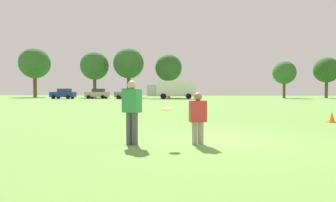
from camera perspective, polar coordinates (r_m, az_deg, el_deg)
The scene contains 15 objects.
ground_plane at distance 8.39m, azimuth 10.31°, elevation -7.71°, with size 157.69×157.69×0.00m, color #608C3D.
player_thrower at distance 7.54m, azimuth -7.21°, elevation -1.51°, with size 0.53×0.42×1.68m.
player_defender at distance 7.57m, azimuth 5.96°, elevation -2.93°, with size 0.48×0.35×1.37m.
frisbee at distance 7.22m, azimuth -0.25°, elevation -1.58°, with size 0.27×0.27×0.06m.
traffic_cone at distance 14.81m, azimuth 29.86°, elevation -2.83°, with size 0.32×0.32×0.48m.
parked_car_near_left at distance 54.00m, azimuth -20.13°, elevation 1.38°, with size 4.29×2.39×1.82m.
parked_car_mid_left at distance 53.65m, azimuth -13.87°, elevation 1.44°, with size 4.29×2.39×1.82m.
parked_car_center at distance 50.81m, azimuth -8.13°, elevation 1.45°, with size 4.29×2.39×1.82m.
box_truck at distance 50.88m, azimuth 0.91°, elevation 2.41°, with size 8.61×3.30×3.18m.
tree_west_oak at distance 71.34m, azimuth -25.03°, elevation 6.80°, with size 6.78×6.78×11.02m.
tree_west_maple at distance 64.32m, azimuth -14.43°, elevation 6.77°, with size 6.09×6.09×9.89m.
tree_center_elm at distance 62.56m, azimuth -7.86°, elevation 7.40°, with size 6.53×6.53×10.61m.
tree_east_birch at distance 59.06m, azimuth 0.10°, elevation 6.58°, with size 5.46×5.46×8.88m.
tree_east_oak at distance 59.70m, azimuth 22.17°, elevation 5.25°, with size 4.40×4.40×7.16m.
tree_far_east_pine at distance 64.26m, azimuth 29.05°, elevation 5.39°, with size 4.90×4.90×7.96m.
Camera 1 is at (-0.63, -8.25, 1.41)m, focal length 30.60 mm.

